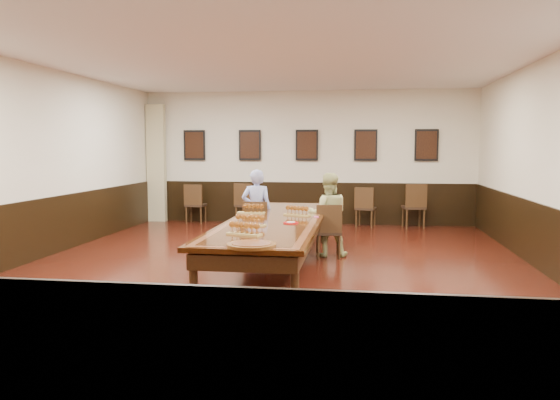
% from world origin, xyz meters
% --- Properties ---
extents(floor, '(8.00, 10.00, 0.02)m').
position_xyz_m(floor, '(0.00, 0.00, -0.01)').
color(floor, black).
rests_on(floor, ground).
extents(ceiling, '(8.00, 10.00, 0.02)m').
position_xyz_m(ceiling, '(0.00, 0.00, 3.21)').
color(ceiling, white).
rests_on(ceiling, floor).
extents(wall_back, '(8.00, 0.02, 3.20)m').
position_xyz_m(wall_back, '(0.00, 5.01, 1.60)').
color(wall_back, beige).
rests_on(wall_back, floor).
extents(wall_front, '(8.00, 0.02, 3.20)m').
position_xyz_m(wall_front, '(0.00, -5.01, 1.60)').
color(wall_front, beige).
rests_on(wall_front, floor).
extents(wall_left, '(0.02, 10.00, 3.20)m').
position_xyz_m(wall_left, '(-4.01, 0.00, 1.60)').
color(wall_left, beige).
rests_on(wall_left, floor).
extents(wall_right, '(0.02, 10.00, 3.20)m').
position_xyz_m(wall_right, '(4.01, 0.00, 1.60)').
color(wall_right, beige).
rests_on(wall_right, floor).
extents(chair_man, '(0.47, 0.50, 0.92)m').
position_xyz_m(chair_man, '(-0.52, 1.17, 0.46)').
color(chair_man, black).
rests_on(chair_man, floor).
extents(chair_woman, '(0.48, 0.51, 0.91)m').
position_xyz_m(chair_woman, '(0.76, 0.93, 0.45)').
color(chair_woman, black).
rests_on(chair_woman, floor).
extents(spare_chair_a, '(0.45, 0.49, 0.96)m').
position_xyz_m(spare_chair_a, '(-2.68, 4.60, 0.48)').
color(spare_chair_a, black).
rests_on(spare_chair_a, floor).
extents(spare_chair_b, '(0.58, 0.61, 1.00)m').
position_xyz_m(spare_chair_b, '(-1.40, 4.56, 0.50)').
color(spare_chair_b, black).
rests_on(spare_chair_b, floor).
extents(spare_chair_c, '(0.53, 0.56, 0.93)m').
position_xyz_m(spare_chair_c, '(1.42, 4.57, 0.47)').
color(spare_chair_c, black).
rests_on(spare_chair_c, floor).
extents(spare_chair_d, '(0.55, 0.59, 1.02)m').
position_xyz_m(spare_chair_d, '(2.50, 4.57, 0.51)').
color(spare_chair_d, black).
rests_on(spare_chair_d, floor).
extents(person_man, '(0.56, 0.39, 1.46)m').
position_xyz_m(person_man, '(-0.53, 1.27, 0.73)').
color(person_man, '#4F63C5').
rests_on(person_man, floor).
extents(person_woman, '(0.77, 0.63, 1.42)m').
position_xyz_m(person_woman, '(0.75, 1.03, 0.71)').
color(person_woman, '#C8CB7F').
rests_on(person_woman, floor).
extents(pink_phone, '(0.09, 0.15, 0.01)m').
position_xyz_m(pink_phone, '(0.60, 0.35, 0.76)').
color(pink_phone, '#D34691').
rests_on(pink_phone, conference_table).
extents(curtain, '(0.45, 0.18, 2.90)m').
position_xyz_m(curtain, '(-3.75, 4.82, 1.45)').
color(curtain, tan).
rests_on(curtain, floor).
extents(wainscoting, '(8.00, 10.00, 1.00)m').
position_xyz_m(wainscoting, '(0.00, 0.00, 0.50)').
color(wainscoting, black).
rests_on(wainscoting, floor).
extents(conference_table, '(1.40, 5.00, 0.76)m').
position_xyz_m(conference_table, '(0.00, 0.00, 0.61)').
color(conference_table, black).
rests_on(conference_table, floor).
extents(posters, '(6.14, 0.04, 0.74)m').
position_xyz_m(posters, '(0.00, 4.94, 1.90)').
color(posters, black).
rests_on(posters, wall_back).
extents(flight_a, '(0.46, 0.15, 0.17)m').
position_xyz_m(flight_a, '(-0.49, 0.64, 0.83)').
color(flight_a, '#AC9148').
rests_on(flight_a, conference_table).
extents(flight_b, '(0.46, 0.30, 0.16)m').
position_xyz_m(flight_b, '(0.28, 0.47, 0.83)').
color(flight_b, '#AC9148').
rests_on(flight_b, conference_table).
extents(flight_c, '(0.46, 0.19, 0.17)m').
position_xyz_m(flight_c, '(-0.24, -0.75, 0.83)').
color(flight_c, '#AC9148').
rests_on(flight_c, conference_table).
extents(flight_d, '(0.48, 0.28, 0.17)m').
position_xyz_m(flight_d, '(-0.15, -1.57, 0.83)').
color(flight_d, '#AC9148').
rests_on(flight_d, conference_table).
extents(red_plate_grp, '(0.22, 0.22, 0.03)m').
position_xyz_m(red_plate_grp, '(0.30, -0.44, 0.76)').
color(red_plate_grp, '#B50C0D').
rests_on(red_plate_grp, conference_table).
extents(carved_platter, '(0.55, 0.55, 0.04)m').
position_xyz_m(carved_platter, '(0.09, -2.32, 0.77)').
color(carved_platter, '#512D10').
rests_on(carved_platter, conference_table).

